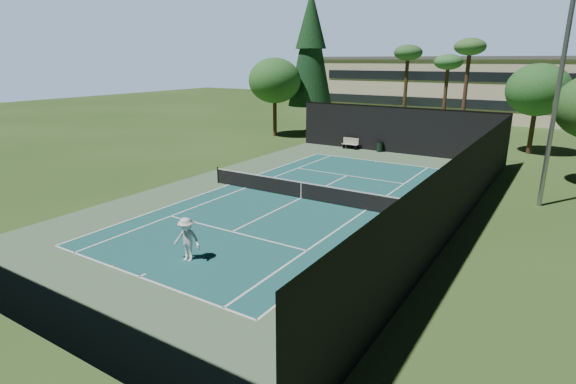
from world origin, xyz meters
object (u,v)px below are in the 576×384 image
tennis_ball_c (381,186)px  trash_bin (380,147)px  player (187,239)px  tennis_ball_b (295,181)px  tennis_net (301,189)px  park_bench (350,143)px  tennis_ball_d (248,170)px  tennis_ball_a (114,266)px

tennis_ball_c → trash_bin: (-4.33, 10.73, 0.44)m
player → tennis_ball_b: bearing=89.8°
tennis_net → player: size_ratio=7.03×
park_bench → tennis_net: bearing=-75.5°
tennis_ball_b → tennis_ball_d: same height
player → tennis_ball_a: (-2.02, -2.04, -0.88)m
tennis_net → tennis_ball_a: 11.95m
tennis_ball_c → tennis_ball_d: bearing=-172.7°
tennis_ball_a → tennis_net: bearing=82.6°
trash_bin → park_bench: bearing=-176.4°
tennis_ball_a → player: bearing=45.4°
tennis_net → tennis_ball_b: tennis_net is taller
tennis_net → park_bench: tennis_net is taller
tennis_net → tennis_ball_a: bearing=-97.4°
tennis_net → tennis_ball_b: bearing=126.3°
trash_bin → tennis_ball_a: bearing=-90.6°
player → tennis_ball_b: (-2.79, 12.93, -0.88)m
tennis_ball_a → tennis_ball_d: bearing=108.5°
tennis_net → tennis_ball_d: size_ratio=169.55×
tennis_ball_b → trash_bin: 12.65m
tennis_ball_b → park_bench: size_ratio=0.05×
tennis_ball_a → tennis_ball_c: 17.46m
park_bench → trash_bin: park_bench is taller
tennis_net → tennis_ball_c: 5.89m
player → tennis_ball_c: 15.05m
tennis_ball_a → tennis_ball_c: (4.60, 16.84, -0.00)m
tennis_ball_c → park_bench: park_bench is taller
player → park_bench: size_ratio=1.22×
player → tennis_ball_a: size_ratio=23.72×
player → tennis_ball_b: size_ratio=23.94×
tennis_ball_a → park_bench: park_bench is taller
tennis_ball_b → tennis_ball_c: 5.69m
tennis_ball_d → trash_bin: (5.51, 11.99, 0.44)m
tennis_net → trash_bin: size_ratio=13.65×
player → trash_bin: bearing=81.5°
tennis_ball_a → park_bench: bearing=95.2°
tennis_ball_a → tennis_ball_c: size_ratio=1.02×
tennis_net → tennis_ball_d: (-6.77, 3.76, -0.52)m
player → park_bench: (-4.50, 25.36, -0.37)m
player → park_bench: bearing=87.7°
tennis_net → player: 9.81m
tennis_net → player: (0.48, -9.79, 0.36)m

